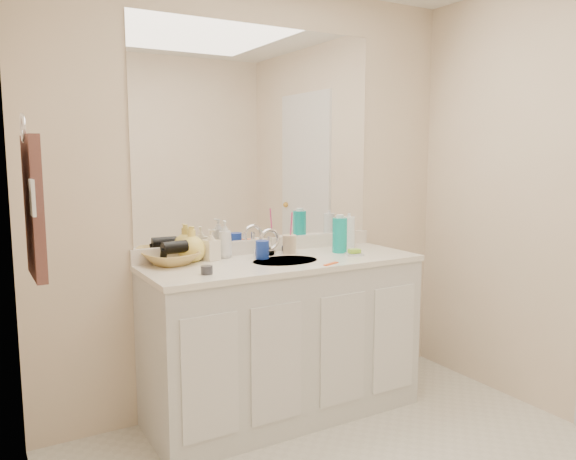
# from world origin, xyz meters

# --- Properties ---
(wall_back) EXTENTS (2.60, 0.02, 2.40)m
(wall_back) POSITION_xyz_m (0.00, 1.30, 1.20)
(wall_back) COLOR beige
(wall_back) RESTS_ON floor
(wall_left) EXTENTS (0.02, 2.60, 2.40)m
(wall_left) POSITION_xyz_m (-1.30, 0.00, 1.20)
(wall_left) COLOR beige
(wall_left) RESTS_ON floor
(vanity_cabinet) EXTENTS (1.50, 0.55, 0.85)m
(vanity_cabinet) POSITION_xyz_m (0.00, 1.02, 0.42)
(vanity_cabinet) COLOR silver
(vanity_cabinet) RESTS_ON floor
(countertop) EXTENTS (1.52, 0.57, 0.03)m
(countertop) POSITION_xyz_m (0.00, 1.02, 0.86)
(countertop) COLOR white
(countertop) RESTS_ON vanity_cabinet
(backsplash) EXTENTS (1.52, 0.03, 0.08)m
(backsplash) POSITION_xyz_m (0.00, 1.29, 0.92)
(backsplash) COLOR silver
(backsplash) RESTS_ON countertop
(sink_basin) EXTENTS (0.37, 0.37, 0.02)m
(sink_basin) POSITION_xyz_m (0.00, 1.00, 0.87)
(sink_basin) COLOR beige
(sink_basin) RESTS_ON countertop
(faucet) EXTENTS (0.02, 0.02, 0.11)m
(faucet) POSITION_xyz_m (0.00, 1.18, 0.94)
(faucet) COLOR silver
(faucet) RESTS_ON countertop
(mirror) EXTENTS (1.48, 0.01, 1.20)m
(mirror) POSITION_xyz_m (0.00, 1.29, 1.56)
(mirror) COLOR white
(mirror) RESTS_ON wall_back
(blue_mug) EXTENTS (0.08, 0.08, 0.10)m
(blue_mug) POSITION_xyz_m (-0.08, 1.12, 0.93)
(blue_mug) COLOR #16339E
(blue_mug) RESTS_ON countertop
(tan_cup) EXTENTS (0.10, 0.10, 0.11)m
(tan_cup) POSITION_xyz_m (0.12, 1.17, 0.93)
(tan_cup) COLOR beige
(tan_cup) RESTS_ON countertop
(toothbrush) EXTENTS (0.01, 0.03, 0.18)m
(toothbrush) POSITION_xyz_m (0.13, 1.17, 1.03)
(toothbrush) COLOR #DD3A7E
(toothbrush) RESTS_ON tan_cup
(mouthwash_bottle) EXTENTS (0.09, 0.09, 0.20)m
(mouthwash_bottle) POSITION_xyz_m (0.40, 1.06, 0.98)
(mouthwash_bottle) COLOR #0EA9A0
(mouthwash_bottle) RESTS_ON countertop
(clear_pump_bottle) EXTENTS (0.08, 0.08, 0.19)m
(clear_pump_bottle) POSITION_xyz_m (0.55, 1.18, 0.98)
(clear_pump_bottle) COLOR white
(clear_pump_bottle) RESTS_ON countertop
(soap_dish) EXTENTS (0.12, 0.11, 0.01)m
(soap_dish) POSITION_xyz_m (0.42, 0.94, 0.89)
(soap_dish) COLOR silver
(soap_dish) RESTS_ON countertop
(green_soap) EXTENTS (0.07, 0.05, 0.02)m
(green_soap) POSITION_xyz_m (0.42, 0.94, 0.90)
(green_soap) COLOR #95D233
(green_soap) RESTS_ON soap_dish
(orange_comb) EXTENTS (0.11, 0.06, 0.00)m
(orange_comb) POSITION_xyz_m (0.16, 0.80, 0.88)
(orange_comb) COLOR #F25319
(orange_comb) RESTS_ON countertop
(dark_jar) EXTENTS (0.07, 0.07, 0.04)m
(dark_jar) POSITION_xyz_m (-0.50, 0.90, 0.90)
(dark_jar) COLOR #33333A
(dark_jar) RESTS_ON countertop
(soap_bottle_white) EXTENTS (0.10, 0.10, 0.21)m
(soap_bottle_white) POSITION_xyz_m (-0.25, 1.24, 0.98)
(soap_bottle_white) COLOR silver
(soap_bottle_white) RESTS_ON countertop
(soap_bottle_cream) EXTENTS (0.09, 0.09, 0.17)m
(soap_bottle_cream) POSITION_xyz_m (-0.34, 1.21, 0.96)
(soap_bottle_cream) COLOR #F5E7C7
(soap_bottle_cream) RESTS_ON countertop
(soap_bottle_yellow) EXTENTS (0.16, 0.16, 0.19)m
(soap_bottle_yellow) POSITION_xyz_m (-0.44, 1.24, 0.97)
(soap_bottle_yellow) COLOR #F9DD61
(soap_bottle_yellow) RESTS_ON countertop
(wicker_basket) EXTENTS (0.33, 0.33, 0.07)m
(wicker_basket) POSITION_xyz_m (-0.57, 1.20, 0.91)
(wicker_basket) COLOR #B38E48
(wicker_basket) RESTS_ON countertop
(hair_dryer) EXTENTS (0.14, 0.08, 0.07)m
(hair_dryer) POSITION_xyz_m (-0.55, 1.20, 0.97)
(hair_dryer) COLOR black
(hair_dryer) RESTS_ON wicker_basket
(towel_ring) EXTENTS (0.01, 0.11, 0.11)m
(towel_ring) POSITION_xyz_m (-1.27, 0.77, 1.55)
(towel_ring) COLOR silver
(towel_ring) RESTS_ON wall_left
(hand_towel) EXTENTS (0.04, 0.32, 0.55)m
(hand_towel) POSITION_xyz_m (-1.25, 0.77, 1.25)
(hand_towel) COLOR #452825
(hand_towel) RESTS_ON towel_ring
(switch_plate) EXTENTS (0.01, 0.08, 0.13)m
(switch_plate) POSITION_xyz_m (-1.27, 0.57, 1.30)
(switch_plate) COLOR silver
(switch_plate) RESTS_ON wall_left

